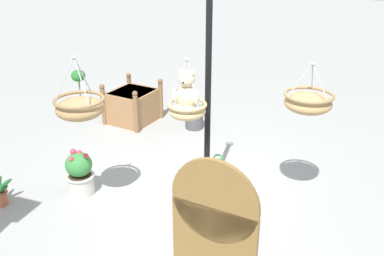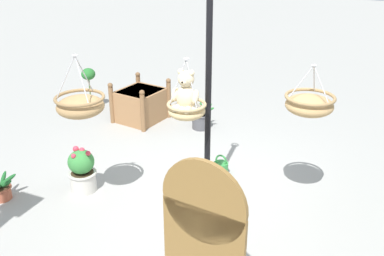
{
  "view_description": "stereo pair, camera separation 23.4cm",
  "coord_description": "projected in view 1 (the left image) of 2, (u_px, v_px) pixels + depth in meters",
  "views": [
    {
      "loc": [
        -1.63,
        4.27,
        3.0
      ],
      "look_at": [
        0.0,
        0.08,
        0.99
      ],
      "focal_mm": 40.52,
      "sensor_mm": 36.0,
      "label": 1
    },
    {
      "loc": [
        -1.85,
        4.18,
        3.0
      ],
      "look_at": [
        0.0,
        0.08,
        0.99
      ],
      "focal_mm": 40.52,
      "sensor_mm": 36.0,
      "label": 2
    }
  ],
  "objects": [
    {
      "name": "display_pole_central",
      "position": [
        207.0,
        140.0,
        5.06
      ],
      "size": [
        0.44,
        0.44,
        2.57
      ],
      "color": "black",
      "rests_on": "ground"
    },
    {
      "name": "watering_can",
      "position": [
        217.0,
        167.0,
        5.91
      ],
      "size": [
        0.35,
        0.2,
        0.3
      ],
      "color": "#338C3F",
      "rests_on": "ground"
    },
    {
      "name": "hanging_basket_right_low",
      "position": [
        80.0,
        107.0,
        4.62
      ],
      "size": [
        0.54,
        0.54,
        0.68
      ],
      "color": "#A37F51"
    },
    {
      "name": "potted_plant_broad_leaf",
      "position": [
        80.0,
        92.0,
        7.92
      ],
      "size": [
        0.28,
        0.28,
        0.79
      ],
      "color": "#BC6042",
      "rests_on": "ground"
    },
    {
      "name": "ground_plane",
      "position": [
        195.0,
        198.0,
        5.4
      ],
      "size": [
        40.0,
        40.0,
        0.0
      ],
      "primitive_type": "plane",
      "color": "#9E9E99"
    },
    {
      "name": "potted_plant_conical_shrub",
      "position": [
        80.0,
        173.0,
        5.39
      ],
      "size": [
        0.36,
        0.36,
        0.61
      ],
      "color": "beige",
      "rests_on": "ground"
    },
    {
      "name": "teddy_bear",
      "position": [
        186.0,
        93.0,
        4.61
      ],
      "size": [
        0.31,
        0.27,
        0.45
      ],
      "color": "beige"
    },
    {
      "name": "hanging_basket_with_teddy",
      "position": [
        187.0,
        110.0,
        4.71
      ],
      "size": [
        0.43,
        0.43,
        0.67
      ],
      "color": "tan"
    },
    {
      "name": "wooden_planter_box",
      "position": [
        133.0,
        105.0,
        7.53
      ],
      "size": [
        0.87,
        0.91,
        0.73
      ],
      "color": "#9E7047",
      "rests_on": "ground"
    },
    {
      "name": "potted_plant_flowering_red",
      "position": [
        194.0,
        118.0,
        7.3
      ],
      "size": [
        0.45,
        0.44,
        0.42
      ],
      "color": "#4C4C51",
      "rests_on": "ground"
    },
    {
      "name": "hanging_basket_left_high",
      "position": [
        308.0,
        102.0,
        4.77
      ],
      "size": [
        0.55,
        0.55,
        0.56
      ],
      "color": "tan"
    },
    {
      "name": "display_sign_board",
      "position": [
        214.0,
        226.0,
        3.48
      ],
      "size": [
        0.75,
        0.13,
        1.47
      ],
      "color": "olive",
      "rests_on": "ground"
    }
  ]
}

